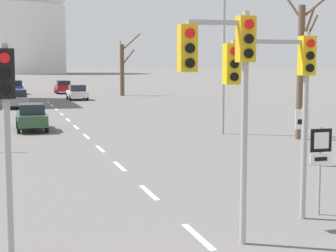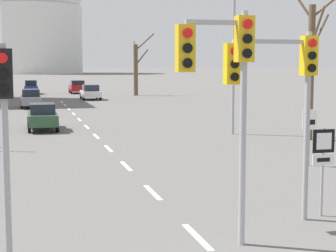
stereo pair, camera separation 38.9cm
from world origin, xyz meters
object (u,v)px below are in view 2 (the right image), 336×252
(street_lamp_right, at_px, (229,35))
(sedan_near_right, at_px, (31,98))
(traffic_signal_centre_tall, at_px, (224,70))
(sedan_near_left, at_px, (42,116))
(speed_limit_sign, at_px, (310,127))
(sedan_far_right, at_px, (77,87))
(route_sign_post, at_px, (323,156))
(sedan_far_left, at_px, (31,87))
(traffic_signal_near_right, at_px, (282,78))
(traffic_signal_near_left, at_px, (4,110))
(sedan_mid_centre, at_px, (91,92))

(street_lamp_right, distance_m, sedan_near_right, 24.07)
(traffic_signal_centre_tall, xyz_separation_m, sedan_near_right, (-3.40, 39.10, -2.95))
(traffic_signal_centre_tall, distance_m, sedan_near_left, 22.71)
(speed_limit_sign, xyz_separation_m, street_lamp_right, (0.34, 9.67, 3.90))
(sedan_near_left, bearing_deg, sedan_far_right, 81.69)
(route_sign_post, relative_size, sedan_far_left, 0.56)
(traffic_signal_near_right, distance_m, sedan_far_right, 59.99)
(route_sign_post, relative_size, street_lamp_right, 0.26)
(traffic_signal_near_right, relative_size, sedan_near_left, 1.14)
(traffic_signal_near_left, height_order, sedan_mid_centre, traffic_signal_near_left)
(traffic_signal_centre_tall, bearing_deg, traffic_signal_near_right, 35.23)
(sedan_near_right, relative_size, sedan_mid_centre, 1.03)
(traffic_signal_near_left, relative_size, sedan_near_left, 1.05)
(route_sign_post, bearing_deg, sedan_far_left, 96.09)
(traffic_signal_centre_tall, relative_size, speed_limit_sign, 2.27)
(street_lamp_right, xyz_separation_m, sedan_far_right, (-4.08, 43.57, -4.55))
(route_sign_post, bearing_deg, sedan_near_left, 106.89)
(sedan_near_right, bearing_deg, street_lamp_right, -64.46)
(traffic_signal_near_right, relative_size, street_lamp_right, 0.52)
(speed_limit_sign, height_order, sedan_near_left, speed_limit_sign)
(sedan_mid_centre, bearing_deg, route_sign_post, -89.52)
(traffic_signal_near_right, relative_size, sedan_far_left, 1.13)
(traffic_signal_near_right, distance_m, speed_limit_sign, 8.29)
(sedan_far_right, bearing_deg, traffic_signal_near_left, -96.66)
(route_sign_post, xyz_separation_m, speed_limit_sign, (3.16, 6.49, -0.07))
(street_lamp_right, height_order, sedan_mid_centre, street_lamp_right)
(route_sign_post, distance_m, street_lamp_right, 16.97)
(sedan_mid_centre, distance_m, sedan_far_left, 13.96)
(sedan_far_right, bearing_deg, sedan_mid_centre, -89.16)
(speed_limit_sign, relative_size, street_lamp_right, 0.25)
(traffic_signal_near_right, distance_m, sedan_far_left, 60.05)
(sedan_mid_centre, bearing_deg, sedan_far_left, 115.26)
(route_sign_post, distance_m, sedan_near_left, 21.65)
(sedan_far_right, bearing_deg, traffic_signal_near_right, -90.67)
(traffic_signal_near_right, height_order, sedan_near_right, traffic_signal_near_right)
(traffic_signal_near_left, xyz_separation_m, street_lamp_right, (11.21, 17.49, 2.37))
(sedan_near_right, bearing_deg, speed_limit_sign, -72.37)
(street_lamp_right, xyz_separation_m, sedan_near_left, (-9.79, 4.54, -4.57))
(route_sign_post, relative_size, sedan_near_left, 0.56)
(route_sign_post, bearing_deg, sedan_far_right, 90.56)
(sedan_mid_centre, xyz_separation_m, sedan_far_left, (-5.96, 12.63, 0.06))
(sedan_near_left, distance_m, sedan_far_left, 38.88)
(street_lamp_right, relative_size, sedan_near_right, 2.04)
(traffic_signal_near_right, height_order, sedan_near_left, traffic_signal_near_right)
(traffic_signal_near_right, bearing_deg, sedan_far_right, 89.33)
(street_lamp_right, distance_m, sedan_near_left, 11.72)
(speed_limit_sign, relative_size, sedan_far_right, 0.49)
(traffic_signal_near_left, xyz_separation_m, sedan_far_left, (1.35, 60.90, -2.15))
(sedan_far_left, bearing_deg, traffic_signal_centre_tall, -87.14)
(street_lamp_right, height_order, sedan_far_left, street_lamp_right)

